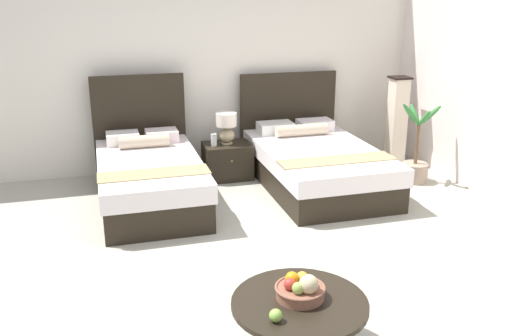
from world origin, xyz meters
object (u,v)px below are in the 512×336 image
floor_lamp_corner (397,121)px  table_lamp (226,126)px  coffee_table (299,313)px  loose_apple (276,315)px  fruit_bowl (301,289)px  vase (214,140)px  bed_near_corner (315,162)px  nightstand (227,161)px  bed_near_window (149,176)px  potted_palm (415,163)px

floor_lamp_corner → table_lamp: bearing=178.3°
coffee_table → loose_apple: (-0.22, -0.18, 0.13)m
loose_apple → floor_lamp_corner: bearing=52.1°
table_lamp → fruit_bowl: table_lamp is taller
table_lamp → coffee_table: table_lamp is taller
table_lamp → vase: table_lamp is taller
table_lamp → vase: size_ratio=2.55×
bed_near_corner → table_lamp: size_ratio=5.63×
nightstand → loose_apple: size_ratio=7.15×
fruit_bowl → bed_near_window: bearing=102.4°
bed_near_corner → nightstand: bed_near_corner is taller
nightstand → vase: bearing=-167.2°
table_lamp → vase: 0.24m
loose_apple → potted_palm: (2.83, 3.07, -0.21)m
loose_apple → table_lamp: bearing=81.2°
bed_near_corner → loose_apple: bearing=-115.5°
loose_apple → floor_lamp_corner: (2.96, 3.81, 0.15)m
loose_apple → floor_lamp_corner: size_ratio=0.07×
table_lamp → vase: bearing=-161.2°
bed_near_window → potted_palm: size_ratio=2.02×
bed_near_corner → potted_palm: (1.26, -0.24, -0.05)m
nightstand → floor_lamp_corner: 2.39m
bed_near_window → vase: 1.03m
nightstand → table_lamp: table_lamp is taller
potted_palm → floor_lamp_corner: bearing=80.1°
floor_lamp_corner → nightstand: bearing=178.8°
bed_near_window → coffee_table: bearing=-78.0°
bed_near_corner → table_lamp: bed_near_corner is taller
bed_near_corner → potted_palm: bed_near_corner is taller
coffee_table → vase: bearing=86.8°
floor_lamp_corner → bed_near_corner: bearing=-160.0°
coffee_table → floor_lamp_corner: (2.74, 3.63, 0.28)m
floor_lamp_corner → coffee_table: bearing=-127.0°
vase → potted_palm: potted_palm is taller
coffee_table → loose_apple: 0.31m
loose_apple → bed_near_window: bearing=97.6°
bed_near_window → floor_lamp_corner: bed_near_window is taller
nightstand → loose_apple: loose_apple is taller
bed_near_corner → bed_near_window: bearing=-180.0°
nightstand → fruit_bowl: 3.68m
table_lamp → fruit_bowl: (-0.36, -3.67, -0.19)m
nightstand → coffee_table: (-0.38, -3.68, 0.10)m
nightstand → floor_lamp_corner: bearing=-1.2°
bed_near_corner → potted_palm: 1.28m
table_lamp → fruit_bowl: 3.69m
nightstand → coffee_table: nightstand is taller
coffee_table → potted_palm: bearing=47.9°
bed_near_window → coffee_table: 3.20m
fruit_bowl → loose_apple: (-0.24, -0.21, -0.03)m
fruit_bowl → coffee_table: bearing=-117.9°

